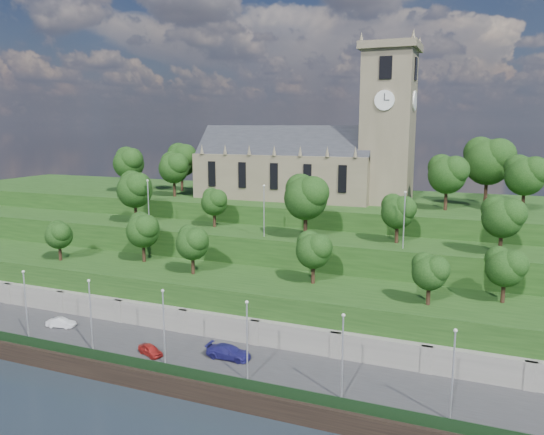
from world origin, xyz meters
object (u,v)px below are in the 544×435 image
at_px(car_left, 150,350).
at_px(church, 312,157).
at_px(car_right, 229,352).
at_px(car_middle, 61,323).

bearing_deg(car_left, church, 15.03).
height_order(church, car_right, church).
xyz_separation_m(church, car_left, (-5.74, -42.03, -19.92)).
xyz_separation_m(car_left, car_middle, (-15.83, 2.77, 0.01)).
distance_m(church, car_left, 46.86).
relative_size(car_middle, car_right, 0.71).
xyz_separation_m(car_left, car_right, (8.75, 2.58, 0.15)).
bearing_deg(car_middle, car_left, -111.77).
relative_size(car_left, car_right, 0.68).
height_order(church, car_left, church).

